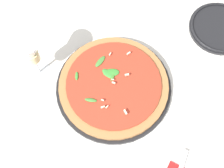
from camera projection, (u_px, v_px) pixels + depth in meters
name	position (u px, v px, depth m)	size (l,w,h in m)	color
ground_plane	(114.00, 88.00, 0.94)	(6.00, 6.00, 0.00)	silver
pizza_arugula_main	(112.00, 86.00, 0.92)	(0.34, 0.34, 0.05)	black
wine_glass	(30.00, 52.00, 0.85)	(0.07, 0.07, 0.18)	white
side_plate_white	(220.00, 28.00, 1.01)	(0.20, 0.20, 0.02)	black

